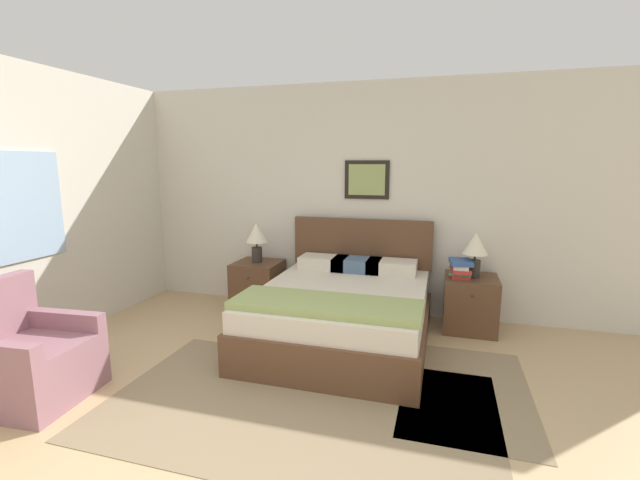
# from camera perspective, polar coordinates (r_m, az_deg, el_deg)

# --- Properties ---
(wall_back) EXTENTS (7.73, 0.09, 2.60)m
(wall_back) POSITION_cam_1_polar(r_m,az_deg,el_deg) (4.95, 5.43, 5.41)
(wall_back) COLOR beige
(wall_back) RESTS_ON ground_plane
(wall_left) EXTENTS (0.08, 5.59, 2.60)m
(wall_left) POSITION_cam_1_polar(r_m,az_deg,el_deg) (4.85, -32.23, 3.80)
(wall_left) COLOR beige
(wall_left) RESTS_ON ground_plane
(area_rug_main) EXTENTS (2.74, 1.65, 0.01)m
(area_rug_main) POSITION_cam_1_polar(r_m,az_deg,el_deg) (3.28, -3.01, -21.17)
(area_rug_main) COLOR #897556
(area_rug_main) RESTS_ON ground_plane
(area_rug_bedside) EXTENTS (0.94, 1.49, 0.01)m
(area_rug_bedside) POSITION_cam_1_polar(r_m,az_deg,el_deg) (3.64, 18.87, -18.33)
(area_rug_bedside) COLOR #897556
(area_rug_bedside) RESTS_ON ground_plane
(bed) EXTENTS (1.58, 1.91, 1.09)m
(bed) POSITION_cam_1_polar(r_m,az_deg,el_deg) (4.17, 3.07, -9.46)
(bed) COLOR brown
(bed) RESTS_ON ground_plane
(armchair) EXTENTS (0.80, 0.76, 0.87)m
(armchair) POSITION_cam_1_polar(r_m,az_deg,el_deg) (3.88, -34.51, -13.06)
(armchair) COLOR #8E606B
(armchair) RESTS_ON ground_plane
(nightstand_near_window) EXTENTS (0.52, 0.54, 0.56)m
(nightstand_near_window) POSITION_cam_1_polar(r_m,az_deg,el_deg) (5.16, -8.25, -5.98)
(nightstand_near_window) COLOR brown
(nightstand_near_window) RESTS_ON ground_plane
(nightstand_by_door) EXTENTS (0.52, 0.54, 0.56)m
(nightstand_by_door) POSITION_cam_1_polar(r_m,az_deg,el_deg) (4.73, 19.39, -7.97)
(nightstand_by_door) COLOR brown
(nightstand_by_door) RESTS_ON ground_plane
(table_lamp_near_window) EXTENTS (0.25, 0.25, 0.46)m
(table_lamp_near_window) POSITION_cam_1_polar(r_m,az_deg,el_deg) (5.03, -8.47, 0.49)
(table_lamp_near_window) COLOR #2D2823
(table_lamp_near_window) RESTS_ON nightstand_near_window
(table_lamp_by_door) EXTENTS (0.25, 0.25, 0.46)m
(table_lamp_by_door) POSITION_cam_1_polar(r_m,az_deg,el_deg) (4.59, 20.01, -0.95)
(table_lamp_by_door) COLOR #2D2823
(table_lamp_by_door) RESTS_ON nightstand_by_door
(book_thick_bottom) EXTENTS (0.20, 0.22, 0.03)m
(book_thick_bottom) POSITION_cam_1_polar(r_m,az_deg,el_deg) (4.59, 18.17, -4.55)
(book_thick_bottom) COLOR #B7332D
(book_thick_bottom) RESTS_ON nightstand_by_door
(book_hardcover_middle) EXTENTS (0.23, 0.22, 0.03)m
(book_hardcover_middle) POSITION_cam_1_polar(r_m,az_deg,el_deg) (4.59, 18.19, -4.19)
(book_hardcover_middle) COLOR #4C7551
(book_hardcover_middle) RESTS_ON book_thick_bottom
(book_novel_upper) EXTENTS (0.21, 0.29, 0.04)m
(book_novel_upper) POSITION_cam_1_polar(r_m,az_deg,el_deg) (4.58, 18.21, -3.81)
(book_novel_upper) COLOR #B7332D
(book_novel_upper) RESTS_ON book_hardcover_middle
(book_slim_near_top) EXTENTS (0.15, 0.25, 0.04)m
(book_slim_near_top) POSITION_cam_1_polar(r_m,az_deg,el_deg) (4.57, 18.24, -3.33)
(book_slim_near_top) COLOR silver
(book_slim_near_top) RESTS_ON book_novel_upper
(book_paperback_top) EXTENTS (0.24, 0.30, 0.04)m
(book_paperback_top) POSITION_cam_1_polar(r_m,az_deg,el_deg) (4.56, 18.27, -2.80)
(book_paperback_top) COLOR #335693
(book_paperback_top) RESTS_ON book_slim_near_top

